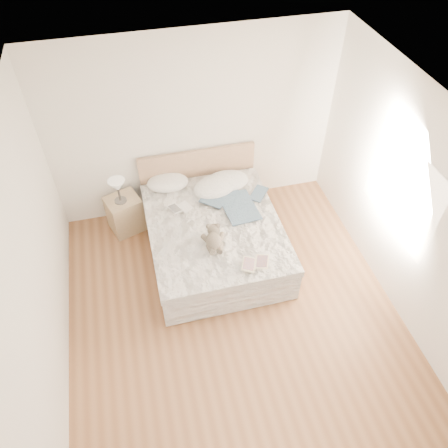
{
  "coord_description": "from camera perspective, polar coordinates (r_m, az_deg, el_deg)",
  "views": [
    {
      "loc": [
        -0.85,
        -2.81,
        4.67
      ],
      "look_at": [
        0.12,
        1.05,
        0.62
      ],
      "focal_mm": 35.0,
      "sensor_mm": 36.0,
      "label": 1
    }
  ],
  "objects": [
    {
      "name": "floor",
      "position": [
        5.52,
        1.51,
        -12.36
      ],
      "size": [
        4.0,
        4.5,
        0.0
      ],
      "primitive_type": "cube",
      "color": "brown",
      "rests_on": "ground"
    },
    {
      "name": "ceiling",
      "position": [
        3.54,
        2.35,
        11.58
      ],
      "size": [
        4.0,
        4.5,
        0.0
      ],
      "primitive_type": "cube",
      "color": "white",
      "rests_on": "ground"
    },
    {
      "name": "wall_back",
      "position": [
        6.11,
        -3.88,
        12.49
      ],
      "size": [
        4.0,
        0.02,
        2.7
      ],
      "primitive_type": "cube",
      "color": "white",
      "rests_on": "ground"
    },
    {
      "name": "wall_left",
      "position": [
        4.5,
        -23.76,
        -7.43
      ],
      "size": [
        0.02,
        4.5,
        2.7
      ],
      "primitive_type": "cube",
      "color": "white",
      "rests_on": "ground"
    },
    {
      "name": "wall_right",
      "position": [
        5.2,
        23.6,
        1.22
      ],
      "size": [
        0.02,
        4.5,
        2.7
      ],
      "primitive_type": "cube",
      "color": "white",
      "rests_on": "ground"
    },
    {
      "name": "window",
      "position": [
        5.3,
        22.2,
        4.18
      ],
      "size": [
        0.02,
        1.3,
        1.1
      ],
      "primitive_type": "cube",
      "color": "white",
      "rests_on": "wall_right"
    },
    {
      "name": "bed",
      "position": [
        5.98,
        -1.41,
        -1.36
      ],
      "size": [
        1.72,
        2.14,
        1.0
      ],
      "color": "tan",
      "rests_on": "floor"
    },
    {
      "name": "nightstand",
      "position": [
        6.46,
        -12.79,
        1.3
      ],
      "size": [
        0.55,
        0.52,
        0.56
      ],
      "primitive_type": "cube",
      "rotation": [
        0.0,
        0.0,
        0.33
      ],
      "color": "tan",
      "rests_on": "floor"
    },
    {
      "name": "table_lamp",
      "position": [
        6.08,
        -13.75,
        4.76
      ],
      "size": [
        0.28,
        0.28,
        0.37
      ],
      "color": "#504B46",
      "rests_on": "nightstand"
    },
    {
      "name": "pillow_left",
      "position": [
        6.31,
        -7.36,
        5.4
      ],
      "size": [
        0.63,
        0.47,
        0.18
      ],
      "primitive_type": "ellipsoid",
      "rotation": [
        0.0,
        0.0,
        -0.1
      ],
      "color": "white",
      "rests_on": "bed"
    },
    {
      "name": "pillow_middle",
      "position": [
        6.2,
        -1.07,
        4.94
      ],
      "size": [
        0.78,
        0.65,
        0.2
      ],
      "primitive_type": "ellipsoid",
      "rotation": [
        0.0,
        0.0,
        0.3
      ],
      "color": "white",
      "rests_on": "bed"
    },
    {
      "name": "pillow_right",
      "position": [
        6.28,
        0.31,
        5.59
      ],
      "size": [
        0.69,
        0.51,
        0.19
      ],
      "primitive_type": "ellipsoid",
      "rotation": [
        0.0,
        0.0,
        0.09
      ],
      "color": "white",
      "rests_on": "bed"
    },
    {
      "name": "blouse",
      "position": [
        5.9,
        2.03,
        2.23
      ],
      "size": [
        0.73,
        0.77,
        0.03
      ],
      "primitive_type": null,
      "rotation": [
        0.0,
        0.0,
        0.09
      ],
      "color": "#334B60",
      "rests_on": "bed"
    },
    {
      "name": "photo_book",
      "position": [
        5.91,
        -5.74,
        2.07
      ],
      "size": [
        0.35,
        0.31,
        0.02
      ],
      "primitive_type": "cube",
      "rotation": [
        0.0,
        0.0,
        0.45
      ],
      "color": "white",
      "rests_on": "bed"
    },
    {
      "name": "childrens_book",
      "position": [
        5.24,
        4.11,
        -5.15
      ],
      "size": [
        0.4,
        0.34,
        0.02
      ],
      "primitive_type": "cube",
      "rotation": [
        0.0,
        0.0,
        -0.4
      ],
      "color": "#FEF5CA",
      "rests_on": "bed"
    },
    {
      "name": "teddy_bear",
      "position": [
        5.39,
        -1.33,
        -2.75
      ],
      "size": [
        0.29,
        0.39,
        0.2
      ],
      "primitive_type": null,
      "rotation": [
        0.0,
        0.0,
        -0.09
      ],
      "color": "#645A4B",
      "rests_on": "bed"
    }
  ]
}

